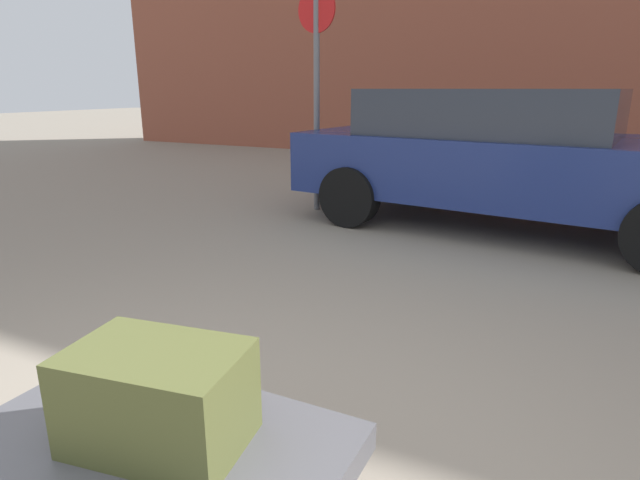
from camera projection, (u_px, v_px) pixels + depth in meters
luggage_cart at (159, 454)px, 1.73m from camera, size 1.24×0.75×0.34m
duffel_bag_olive_rear_right at (158, 397)px, 1.63m from camera, size 0.59×0.43×0.32m
parked_car at (505, 155)px, 5.43m from camera, size 4.48×2.31×1.42m
no_parking_sign at (317, 77)px, 6.01m from camera, size 0.50×0.10×2.52m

